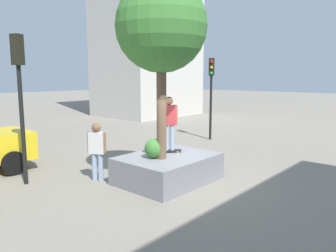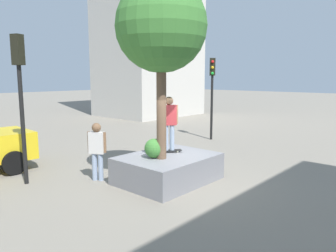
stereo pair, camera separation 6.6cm
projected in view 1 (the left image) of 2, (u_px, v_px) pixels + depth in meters
The scene contains 9 objects.
ground_plane at pixel (174, 181), 9.90m from camera, with size 120.00×120.00×0.00m, color gray.
planter_ledge at pixel (168, 168), 9.87m from camera, with size 2.83×2.18×0.80m, color gray.
plaza_tree at pixel (161, 27), 8.91m from camera, with size 2.54×2.54×4.99m.
boxwood_shrub at pixel (154, 148), 9.49m from camera, with size 0.57×0.57×0.57m, color #3D7A33.
skateboard at pixel (169, 151), 10.21m from camera, with size 0.77×0.64×0.07m.
skateboarder at pixel (169, 120), 10.06m from camera, with size 0.47×0.42×1.68m.
traffic_light_corner at pixel (211, 84), 16.12m from camera, with size 0.37×0.37×4.05m.
traffic_light_median at pixel (20, 83), 9.24m from camera, with size 0.37×0.35×4.32m.
passerby_with_bag at pixel (97, 148), 9.85m from camera, with size 0.40×0.54×1.78m.
Camera 1 is at (-7.26, -6.18, 3.15)m, focal length 34.87 mm.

